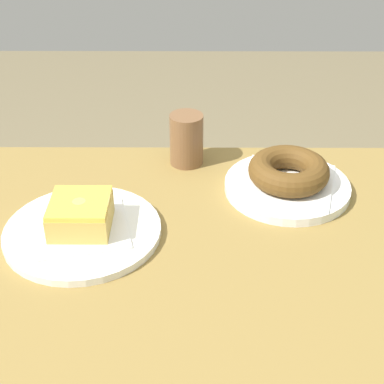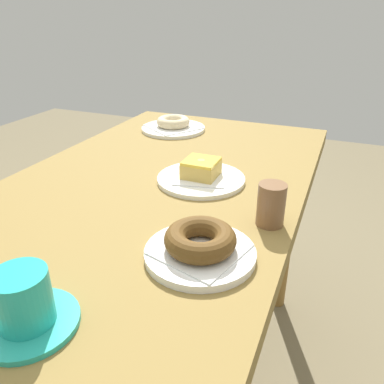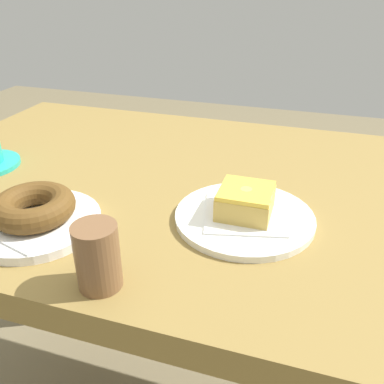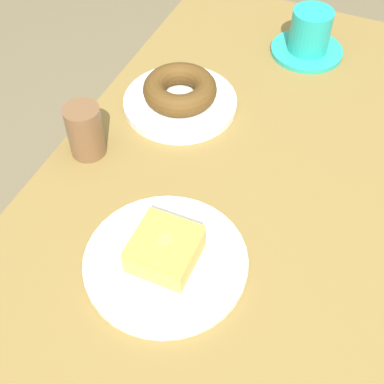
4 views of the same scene
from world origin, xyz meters
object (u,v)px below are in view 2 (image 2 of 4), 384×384
Objects in this scene: donut_sugar_ring at (173,122)px; coffee_cup at (25,304)px; plate_sugar_ring at (173,129)px; sugar_jar at (271,205)px; donut_chocolate_ring at (200,239)px; plate_glazed_square at (201,179)px; donut_glazed_square at (201,168)px; plate_chocolate_ring at (200,253)px.

coffee_cup is at bearing -167.21° from donut_sugar_ring.
sugar_jar is at bearing -138.72° from plate_sugar_ring.
sugar_jar reaches higher than donut_chocolate_ring.
sugar_jar is (-0.14, -0.20, 0.04)m from plate_glazed_square.
donut_chocolate_ring reaches higher than plate_glazed_square.
donut_sugar_ring is 1.42× the size of donut_glazed_square.
donut_chocolate_ring is at bearing -151.57° from plate_sugar_ring.
plate_chocolate_ring reaches higher than plate_glazed_square.
plate_sugar_ring is 0.45m from plate_glazed_square.
donut_sugar_ring is 0.68m from sugar_jar.
donut_sugar_ring is 0.60× the size of plate_chocolate_ring.
sugar_jar is at bearing -125.16° from donut_glazed_square.
donut_glazed_square reaches higher than plate_sugar_ring.
donut_glazed_square reaches higher than plate_chocolate_ring.
donut_glazed_square is at bearing -146.18° from plate_sugar_ring.
donut_glazed_square is (0.30, 0.11, -0.00)m from donut_chocolate_ring.
plate_sugar_ring is 1.79× the size of donut_chocolate_ring.
donut_glazed_square is (-0.37, -0.25, 0.03)m from plate_sugar_ring.
sugar_jar is (0.40, -0.25, 0.01)m from coffee_cup.
plate_sugar_ring is 0.69m from sugar_jar.
donut_chocolate_ring reaches higher than donut_sugar_ring.
donut_glazed_square reaches higher than donut_chocolate_ring.
plate_glazed_square is at bearing -146.18° from donut_sugar_ring.
donut_sugar_ring is 0.45m from plate_glazed_square.
donut_sugar_ring reaches higher than plate_chocolate_ring.
coffee_cup is at bearing -167.21° from plate_sugar_ring.
donut_sugar_ring is at bearing 33.82° from donut_glazed_square.
plate_glazed_square is (-0.37, -0.25, -0.00)m from plate_sugar_ring.
donut_glazed_square reaches higher than donut_sugar_ring.
plate_sugar_ring is at bearing 33.82° from donut_glazed_square.
plate_chocolate_ring is 1.56× the size of donut_chocolate_ring.
sugar_jar is (-0.51, -0.45, 0.04)m from plate_sugar_ring.
coffee_cup is at bearing 146.53° from donut_chocolate_ring.
plate_chocolate_ring is at bearing -151.57° from donut_sugar_ring.
coffee_cup is at bearing 148.21° from sugar_jar.
donut_sugar_ring is at bearing 12.79° from coffee_cup.
coffee_cup reaches higher than plate_glazed_square.
coffee_cup and sugar_jar have the same top height.
plate_sugar_ring is 0.77m from donut_chocolate_ring.
coffee_cup reaches higher than donut_sugar_ring.
plate_sugar_ring is at bearing 12.79° from coffee_cup.
donut_sugar_ring is 1.33× the size of sugar_jar.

